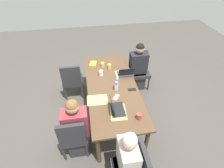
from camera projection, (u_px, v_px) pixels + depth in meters
ground_plane at (112, 112)px, 3.88m from camera, size 10.00×10.00×0.00m
dining_table at (112, 89)px, 3.44m from camera, size 2.27×0.95×0.75m
chair_head_right_left_near at (133, 168)px, 2.44m from camera, size 0.44×0.44×0.90m
person_head_right_left_near at (127, 163)px, 2.45m from camera, size 0.40×0.36×1.19m
chair_far_left_mid at (139, 68)px, 4.31m from camera, size 0.44×0.44×0.90m
person_far_left_mid at (138, 69)px, 4.23m from camera, size 0.36×0.40×1.19m
chair_near_left_far at (73, 135)px, 2.84m from camera, size 0.44×0.44×0.90m
person_near_left_far at (77, 130)px, 2.89m from camera, size 0.36×0.40×1.19m
chair_near_right_near at (72, 79)px, 3.98m from camera, size 0.44×0.44×0.90m
flower_vase at (116, 85)px, 3.24m from camera, size 0.08×0.07×0.26m
placemat_head_right_left_near at (118, 112)px, 2.89m from camera, size 0.38×0.28×0.00m
placemat_far_left_mid at (124, 74)px, 3.71m from camera, size 0.27×0.37×0.00m
placemat_near_left_far at (97, 100)px, 3.10m from camera, size 0.27×0.37×0.00m
laptop_far_left_mid at (126, 73)px, 3.65m from camera, size 0.22×0.32×0.20m
laptop_head_right_left_near at (116, 108)px, 2.89m from camera, size 0.32×0.22×0.21m
coffee_mug_near_left at (109, 66)px, 3.82m from camera, size 0.07×0.07×0.11m
coffee_mug_near_right at (139, 116)px, 2.75m from camera, size 0.08×0.08×0.10m
coffee_mug_centre_left at (101, 73)px, 3.64m from camera, size 0.08×0.08×0.11m
coffee_mug_centre_right at (103, 64)px, 3.90m from camera, size 0.08×0.08×0.09m
book_red_cover at (93, 64)px, 3.96m from camera, size 0.23×0.19×0.04m
phone_black at (132, 90)px, 3.31m from camera, size 0.08×0.15×0.01m
phone_silver at (116, 97)px, 3.15m from camera, size 0.16×0.14×0.01m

